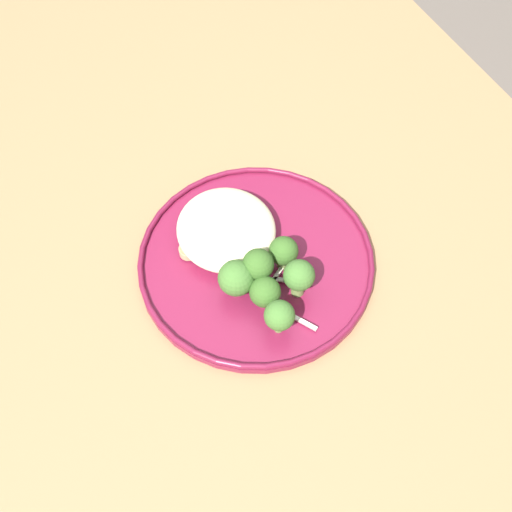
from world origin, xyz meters
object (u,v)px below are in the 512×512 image
object	(u,v)px
seared_scallop_large_seared	(260,239)
broccoli_floret_near_rim	(279,316)
seared_scallop_front_small	(217,202)
broccoli_floret_tall_stalk	(236,278)
dinner_plate	(256,261)
seared_scallop_on_noodles	(188,250)
broccoli_floret_beside_noodles	(284,252)
seared_scallop_left_edge	(227,233)
seared_scallop_center_golden	(217,220)
broccoli_floret_left_leaning	(258,265)
broccoli_floret_front_edge	(265,292)
broccoli_floret_rear_charred	(299,276)

from	to	relation	value
seared_scallop_large_seared	broccoli_floret_near_rim	xyz separation A→B (m)	(0.12, -0.03, 0.02)
seared_scallop_front_small	broccoli_floret_tall_stalk	xyz separation A→B (m)	(0.12, -0.03, 0.02)
broccoli_floret_near_rim	broccoli_floret_tall_stalk	distance (m)	0.07
seared_scallop_front_small	broccoli_floret_tall_stalk	bearing A→B (deg)	-15.05
dinner_plate	seared_scallop_on_noodles	xyz separation A→B (m)	(-0.04, -0.07, 0.01)
dinner_plate	seared_scallop_front_small	bearing A→B (deg)	-175.75
seared_scallop_on_noodles	seared_scallop_front_small	distance (m)	0.08
broccoli_floret_beside_noodles	seared_scallop_on_noodles	bearing A→B (deg)	-124.66
seared_scallop_large_seared	seared_scallop_left_edge	distance (m)	0.04
broccoli_floret_tall_stalk	seared_scallop_front_small	bearing A→B (deg)	164.95
seared_scallop_on_noodles	broccoli_floret_beside_noodles	distance (m)	0.12
seared_scallop_center_golden	seared_scallop_on_noodles	bearing A→B (deg)	-63.96
dinner_plate	broccoli_floret_left_leaning	bearing A→B (deg)	-22.66
seared_scallop_left_edge	broccoli_floret_tall_stalk	distance (m)	0.08
seared_scallop_center_golden	broccoli_floret_near_rim	world-z (taller)	broccoli_floret_near_rim
broccoli_floret_left_leaning	broccoli_floret_beside_noodles	world-z (taller)	broccoli_floret_left_leaning
seared_scallop_center_golden	broccoli_floret_front_edge	size ratio (longest dim) A/B	0.56
seared_scallop_on_noodles	broccoli_floret_left_leaning	distance (m)	0.10
seared_scallop_front_small	broccoli_floret_beside_noodles	bearing A→B (deg)	15.63
seared_scallop_large_seared	seared_scallop_on_noodles	xyz separation A→B (m)	(-0.02, -0.09, 0.00)
dinner_plate	seared_scallop_center_golden	xyz separation A→B (m)	(-0.07, -0.02, 0.01)
broccoli_floret_tall_stalk	broccoli_floret_beside_noodles	distance (m)	0.07
seared_scallop_center_golden	broccoli_floret_tall_stalk	bearing A→B (deg)	-12.11
seared_scallop_left_edge	seared_scallop_front_small	distance (m)	0.05
seared_scallop_left_edge	dinner_plate	bearing A→B (deg)	20.21
seared_scallop_center_golden	seared_scallop_front_small	bearing A→B (deg)	154.34
broccoli_floret_rear_charred	dinner_plate	bearing A→B (deg)	-158.84
seared_scallop_on_noodles	broccoli_floret_rear_charred	distance (m)	0.14
broccoli_floret_rear_charred	broccoli_floret_front_edge	xyz separation A→B (m)	(-0.00, -0.04, -0.01)
seared_scallop_center_golden	broccoli_floret_front_edge	distance (m)	0.13
dinner_plate	broccoli_floret_front_edge	world-z (taller)	broccoli_floret_front_edge
broccoli_floret_left_leaning	broccoli_floret_near_rim	xyz separation A→B (m)	(0.07, -0.01, -0.01)
broccoli_floret_near_rim	broccoli_floret_tall_stalk	bearing A→B (deg)	-162.00
seared_scallop_left_edge	broccoli_floret_tall_stalk	size ratio (longest dim) A/B	0.46
dinner_plate	seared_scallop_center_golden	distance (m)	0.07
broccoli_floret_rear_charred	broccoli_floret_left_leaning	xyz separation A→B (m)	(-0.03, -0.04, 0.00)
seared_scallop_center_golden	broccoli_floret_front_edge	world-z (taller)	broccoli_floret_front_edge
broccoli_floret_left_leaning	broccoli_floret_front_edge	bearing A→B (deg)	-11.94
broccoli_floret_left_leaning	broccoli_floret_tall_stalk	bearing A→B (deg)	-89.21
seared_scallop_center_golden	broccoli_floret_left_leaning	bearing A→B (deg)	4.10
dinner_plate	broccoli_floret_left_leaning	size ratio (longest dim) A/B	4.81
broccoli_floret_left_leaning	broccoli_floret_near_rim	size ratio (longest dim) A/B	1.16
seared_scallop_left_edge	broccoli_floret_front_edge	world-z (taller)	broccoli_floret_front_edge
seared_scallop_on_noodles	broccoli_floret_tall_stalk	bearing A→B (deg)	21.79
seared_scallop_large_seared	broccoli_floret_front_edge	bearing A→B (deg)	-23.18
broccoli_floret_beside_noodles	broccoli_floret_left_leaning	bearing A→B (deg)	-78.58
broccoli_floret_front_edge	broccoli_floret_left_leaning	bearing A→B (deg)	168.06
seared_scallop_front_small	broccoli_floret_left_leaning	size ratio (longest dim) A/B	0.48
seared_scallop_left_edge	seared_scallop_large_seared	bearing A→B (deg)	51.49
broccoli_floret_near_rim	broccoli_floret_beside_noodles	size ratio (longest dim) A/B	1.02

